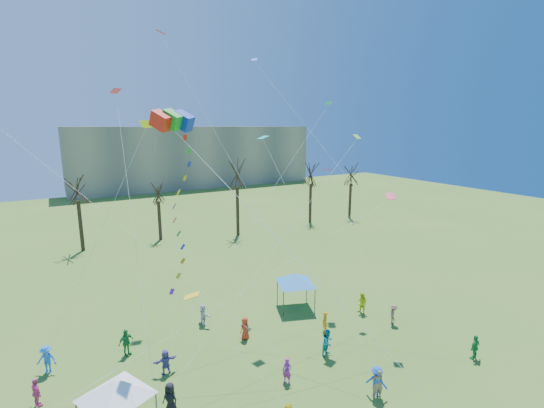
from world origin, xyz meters
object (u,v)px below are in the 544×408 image
canopy_tent_white (115,389)px  canopy_tent_blue (296,279)px  big_box_kite (186,216)px  distant_building (195,156)px

canopy_tent_white → canopy_tent_blue: canopy_tent_blue is taller
big_box_kite → canopy_tent_white: 9.11m
big_box_kite → distant_building: bearing=71.0°
big_box_kite → canopy_tent_white: bearing=-171.3°
big_box_kite → canopy_tent_white: size_ratio=5.28×
distant_building → big_box_kite: size_ratio=3.08×
distant_building → canopy_tent_blue: size_ratio=15.72×
canopy_tent_white → canopy_tent_blue: size_ratio=0.97×
distant_building → canopy_tent_white: bearing=-111.6°
distant_building → canopy_tent_blue: distant_building is taller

